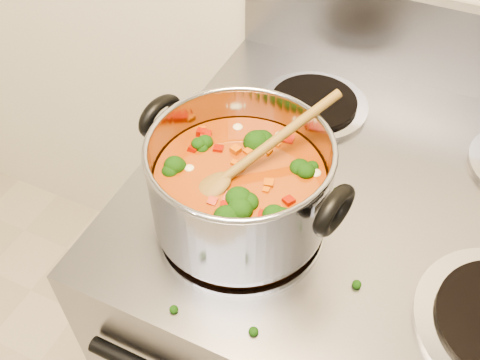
{
  "coord_description": "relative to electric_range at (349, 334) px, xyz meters",
  "views": [
    {
      "loc": [
        0.09,
        0.57,
        1.54
      ],
      "look_at": [
        -0.12,
        1.02,
        1.01
      ],
      "focal_mm": 40.0,
      "sensor_mm": 36.0,
      "label": 1
    }
  ],
  "objects": [
    {
      "name": "cooktop_crumbs",
      "position": [
        -0.27,
        -0.09,
        0.46
      ],
      "size": [
        0.27,
        0.36,
        0.01
      ],
      "color": "black",
      "rests_on": "electric_range"
    },
    {
      "name": "wooden_spoon",
      "position": [
        -0.19,
        -0.14,
        0.57
      ],
      "size": [
        0.15,
        0.22,
        0.09
      ],
      "rotation": [
        0.0,
        0.0,
        1.01
      ],
      "color": "brown",
      "rests_on": "stockpot"
    },
    {
      "name": "electric_range",
      "position": [
        0.0,
        0.0,
        0.0
      ],
      "size": [
        0.78,
        0.71,
        1.08
      ],
      "color": "gray",
      "rests_on": "ground"
    },
    {
      "name": "stockpot",
      "position": [
        -0.19,
        -0.14,
        0.53
      ],
      "size": [
        0.31,
        0.25,
        0.15
      ],
      "rotation": [
        0.0,
        0.0,
        -0.22
      ],
      "color": "#94949B",
      "rests_on": "electric_range"
    }
  ]
}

